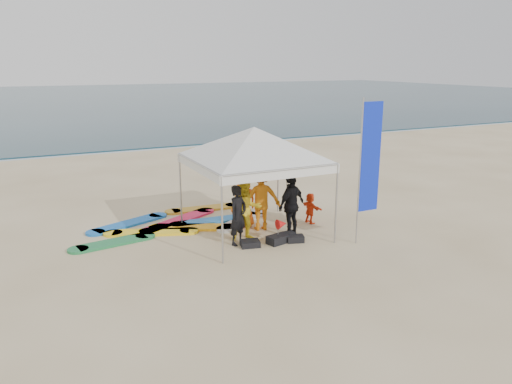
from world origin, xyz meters
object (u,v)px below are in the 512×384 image
object	(u,v)px
person_black_a	(238,215)
feather_flag	(369,159)
person_black_b	(291,205)
person_orange_a	(261,198)
canopy_tent	(254,127)
person_orange_b	(244,201)
person_seated	(310,208)
person_yellow	(246,209)
surfboard_spread	(179,224)
marker_pennant	(282,224)

from	to	relation	value
person_black_a	feather_flag	xyz separation A→B (m)	(3.17, -1.33, 1.48)
person_black_a	feather_flag	distance (m)	3.75
person_black_a	person_black_b	bearing A→B (deg)	-27.05
person_orange_a	person_black_b	xyz separation A→B (m)	(0.53, -0.86, -0.06)
person_black_a	canopy_tent	world-z (taller)	canopy_tent
person_orange_b	person_seated	size ratio (longest dim) A/B	1.70
canopy_tent	person_yellow	bearing A→B (deg)	-138.76
person_seated	surfboard_spread	distance (m)	4.00
person_orange_a	canopy_tent	world-z (taller)	canopy_tent
person_seated	surfboard_spread	world-z (taller)	person_seated
person_yellow	person_seated	size ratio (longest dim) A/B	1.86
surfboard_spread	person_seated	bearing A→B (deg)	-22.68
person_yellow	marker_pennant	xyz separation A→B (m)	(0.81, -0.55, -0.37)
person_orange_a	person_black_a	bearing A→B (deg)	48.52
person_orange_b	marker_pennant	xyz separation A→B (m)	(0.41, -1.57, -0.30)
person_black_b	person_orange_a	bearing A→B (deg)	-81.33
feather_flag	surfboard_spread	distance (m)	5.93
person_black_a	person_seated	world-z (taller)	person_black_a
canopy_tent	surfboard_spread	bearing A→B (deg)	135.77
person_orange_b	canopy_tent	size ratio (longest dim) A/B	0.34
canopy_tent	marker_pennant	size ratio (longest dim) A/B	7.23
person_yellow	surfboard_spread	bearing A→B (deg)	130.98
canopy_tent	surfboard_spread	size ratio (longest dim) A/B	0.80
person_seated	marker_pennant	size ratio (longest dim) A/B	1.46
person_orange_a	person_seated	size ratio (longest dim) A/B	2.05
person_orange_a	person_yellow	bearing A→B (deg)	50.76
canopy_tent	feather_flag	size ratio (longest dim) A/B	1.19
person_yellow	feather_flag	distance (m)	3.53
person_orange_b	marker_pennant	world-z (taller)	person_orange_b
person_seated	marker_pennant	bearing A→B (deg)	118.15
canopy_tent	surfboard_spread	world-z (taller)	canopy_tent
person_black_a	marker_pennant	size ratio (longest dim) A/B	2.54
person_black_a	person_orange_a	bearing A→B (deg)	11.05
canopy_tent	feather_flag	world-z (taller)	feather_flag
person_black_a	person_orange_b	size ratio (longest dim) A/B	1.03
person_yellow	canopy_tent	world-z (taller)	canopy_tent
person_seated	feather_flag	world-z (taller)	feather_flag
person_black_a	feather_flag	size ratio (longest dim) A/B	0.42
person_yellow	person_orange_a	world-z (taller)	person_orange_a
person_black_b	person_yellow	bearing A→B (deg)	-32.95
person_black_a	person_yellow	distance (m)	0.41
feather_flag	surfboard_spread	bearing A→B (deg)	139.02
person_orange_a	person_seated	distance (m)	1.69
person_yellow	person_orange_a	size ratio (longest dim) A/B	0.91
person_yellow	feather_flag	size ratio (longest dim) A/B	0.45
person_seated	feather_flag	xyz separation A→B (m)	(0.47, -2.06, 1.83)
person_orange_a	feather_flag	bearing A→B (deg)	143.88
person_orange_b	surfboard_spread	distance (m)	2.12
person_orange_a	person_black_b	distance (m)	1.01
surfboard_spread	person_orange_b	bearing A→B (deg)	-30.74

